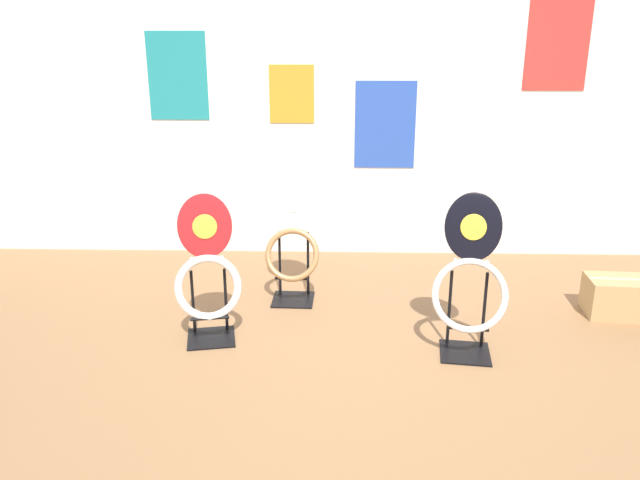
% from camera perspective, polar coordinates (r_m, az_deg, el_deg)
% --- Properties ---
extents(ground_plane, '(14.00, 14.00, 0.00)m').
position_cam_1_polar(ground_plane, '(3.21, 3.34, -14.53)').
color(ground_plane, '#8E6642').
extents(wall_back, '(8.00, 0.07, 2.60)m').
position_cam_1_polar(wall_back, '(5.02, 2.93, 13.18)').
color(wall_back, silver).
rests_on(wall_back, ground_plane).
extents(toilet_seat_display_crimson_swirl, '(0.41, 0.33, 0.89)m').
position_cam_1_polar(toilet_seat_display_crimson_swirl, '(3.69, -10.24, -3.35)').
color(toilet_seat_display_crimson_swirl, black).
rests_on(toilet_seat_display_crimson_swirl, ground_plane).
extents(toilet_seat_display_jazz_black, '(0.44, 0.31, 0.92)m').
position_cam_1_polar(toilet_seat_display_jazz_black, '(3.56, 13.58, -3.80)').
color(toilet_seat_display_jazz_black, black).
rests_on(toilet_seat_display_jazz_black, ground_plane).
extents(toilet_seat_display_white_plain, '(0.37, 0.34, 0.87)m').
position_cam_1_polar(toilet_seat_display_white_plain, '(4.20, -2.51, -0.06)').
color(toilet_seat_display_white_plain, black).
rests_on(toilet_seat_display_white_plain, ground_plane).
extents(storage_box, '(0.46, 0.31, 0.25)m').
position_cam_1_polar(storage_box, '(4.50, 25.85, -4.71)').
color(storage_box, tan).
rests_on(storage_box, ground_plane).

